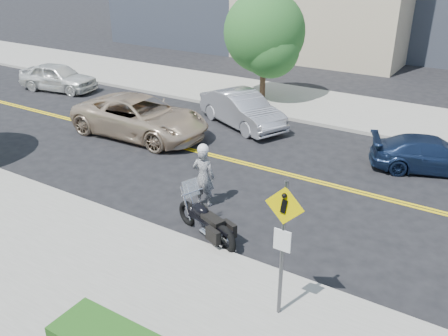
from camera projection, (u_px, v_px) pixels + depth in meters
ground_plane at (249, 165)px, 16.60m from camera, size 120.00×120.00×0.00m
sidewalk_near at (89, 277)px, 10.80m from camera, size 60.00×5.00×0.15m
sidewalk_far at (327, 107)px, 22.34m from camera, size 60.00×5.00×0.15m
pedestrian_sign at (283, 237)px, 8.91m from camera, size 0.78×0.08×3.00m
motorcyclist at (204, 175)px, 13.62m from camera, size 0.73×0.55×1.93m
motorcycle at (206, 214)px, 12.16m from camera, size 2.41×1.45×1.40m
suv at (140, 117)px, 18.87m from camera, size 5.74×2.77×1.57m
parked_car_white at (58, 77)px, 24.92m from camera, size 4.44×2.38×1.43m
parked_car_silver at (242, 109)px, 19.94m from camera, size 4.67×3.23×1.46m
parked_car_blue at (431, 154)px, 15.95m from camera, size 4.30×2.97×1.16m
tree_far_a at (264, 32)px, 22.13m from camera, size 3.82×3.82×5.23m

